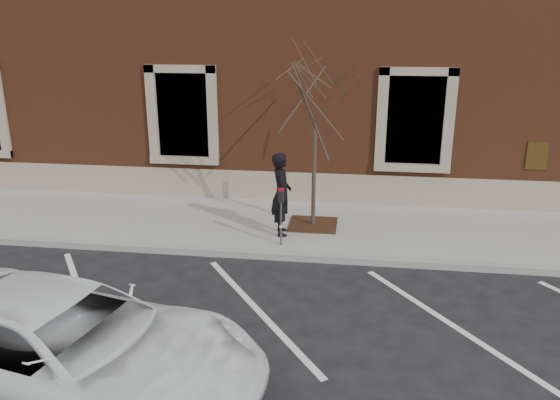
# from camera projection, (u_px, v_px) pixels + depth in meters

# --- Properties ---
(ground) EXTENTS (120.00, 120.00, 0.00)m
(ground) POSITION_uv_depth(u_px,v_px,m) (276.00, 259.00, 11.43)
(ground) COLOR #28282B
(ground) RESTS_ON ground
(sidewalk_near) EXTENTS (40.00, 3.50, 0.15)m
(sidewalk_near) POSITION_uv_depth(u_px,v_px,m) (287.00, 226.00, 13.06)
(sidewalk_near) COLOR #A3A299
(sidewalk_near) RESTS_ON ground
(curb_near) EXTENTS (40.00, 0.12, 0.15)m
(curb_near) POSITION_uv_depth(u_px,v_px,m) (276.00, 256.00, 11.36)
(curb_near) COLOR #9E9E99
(curb_near) RESTS_ON ground
(parking_stripes) EXTENTS (28.00, 4.40, 0.01)m
(parking_stripes) POSITION_uv_depth(u_px,v_px,m) (257.00, 310.00, 9.36)
(parking_stripes) COLOR silver
(parking_stripes) RESTS_ON ground
(building_civic) EXTENTS (40.00, 8.62, 8.00)m
(building_civic) POSITION_uv_depth(u_px,v_px,m) (311.00, 47.00, 17.52)
(building_civic) COLOR brown
(building_civic) RESTS_ON ground
(man) EXTENTS (0.59, 0.77, 1.87)m
(man) POSITION_uv_depth(u_px,v_px,m) (281.00, 194.00, 12.12)
(man) COLOR black
(man) RESTS_ON sidewalk_near
(parking_meter) EXTENTS (0.12, 0.09, 1.27)m
(parking_meter) POSITION_uv_depth(u_px,v_px,m) (281.00, 206.00, 11.49)
(parking_meter) COLOR #595B60
(parking_meter) RESTS_ON sidewalk_near
(tree_grate) EXTENTS (1.12, 1.12, 0.03)m
(tree_grate) POSITION_uv_depth(u_px,v_px,m) (313.00, 224.00, 12.93)
(tree_grate) COLOR #452816
(tree_grate) RESTS_ON sidewalk_near
(sapling) EXTENTS (2.47, 2.47, 4.12)m
(sapling) POSITION_uv_depth(u_px,v_px,m) (315.00, 103.00, 12.06)
(sapling) COLOR #413427
(sapling) RESTS_ON sidewalk_near
(white_truck) EXTENTS (5.66, 3.43, 1.47)m
(white_truck) POSITION_uv_depth(u_px,v_px,m) (65.00, 348.00, 6.96)
(white_truck) COLOR white
(white_truck) RESTS_ON ground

